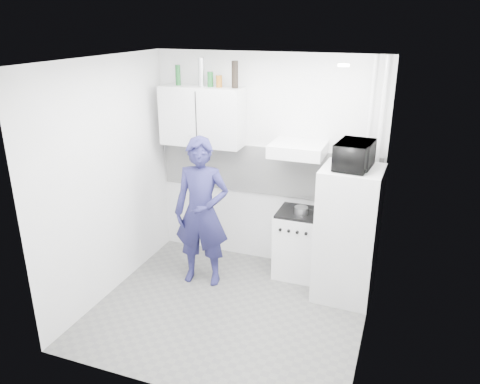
% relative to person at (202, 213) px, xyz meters
% --- Properties ---
extents(floor, '(2.80, 2.80, 0.00)m').
position_rel_person_xyz_m(floor, '(0.51, -0.47, -0.87)').
color(floor, '#535352').
rests_on(floor, ground).
extents(ceiling, '(2.80, 2.80, 0.00)m').
position_rel_person_xyz_m(ceiling, '(0.51, -0.47, 1.73)').
color(ceiling, white).
rests_on(ceiling, wall_back).
extents(wall_back, '(2.80, 0.00, 2.80)m').
position_rel_person_xyz_m(wall_back, '(0.51, 0.78, 0.43)').
color(wall_back, white).
rests_on(wall_back, floor).
extents(wall_left, '(0.00, 2.60, 2.60)m').
position_rel_person_xyz_m(wall_left, '(-0.89, -0.47, 0.43)').
color(wall_left, white).
rests_on(wall_left, floor).
extents(wall_right, '(0.00, 2.60, 2.60)m').
position_rel_person_xyz_m(wall_right, '(1.91, -0.47, 0.43)').
color(wall_right, white).
rests_on(wall_right, floor).
extents(person, '(0.69, 0.51, 1.75)m').
position_rel_person_xyz_m(person, '(0.00, 0.00, 0.00)').
color(person, '#1F1F4C').
rests_on(person, floor).
extents(stove, '(0.50, 0.50, 0.80)m').
position_rel_person_xyz_m(stove, '(1.01, 0.53, -0.47)').
color(stove, white).
rests_on(stove, floor).
extents(fridge, '(0.64, 0.64, 1.50)m').
position_rel_person_xyz_m(fridge, '(1.61, 0.27, -0.12)').
color(fridge, silver).
rests_on(fridge, floor).
extents(stove_top, '(0.48, 0.48, 0.03)m').
position_rel_person_xyz_m(stove_top, '(1.01, 0.53, -0.06)').
color(stove_top, black).
rests_on(stove_top, stove).
extents(saucepan, '(0.15, 0.15, 0.09)m').
position_rel_person_xyz_m(saucepan, '(1.05, 0.47, -0.00)').
color(saucepan, silver).
rests_on(saucepan, stove_top).
extents(microwave, '(0.53, 0.39, 0.28)m').
position_rel_person_xyz_m(microwave, '(1.61, 0.27, 0.77)').
color(microwave, black).
rests_on(microwave, fridge).
extents(bottle_b, '(0.06, 0.06, 0.24)m').
position_rel_person_xyz_m(bottle_b, '(-0.54, 0.61, 1.44)').
color(bottle_b, '#144C1E').
rests_on(bottle_b, upper_cabinet).
extents(bottle_d, '(0.07, 0.07, 0.33)m').
position_rel_person_xyz_m(bottle_d, '(-0.24, 0.61, 1.49)').
color(bottle_d, silver).
rests_on(bottle_d, upper_cabinet).
extents(canister_a, '(0.07, 0.07, 0.17)m').
position_rel_person_xyz_m(canister_a, '(-0.13, 0.61, 1.41)').
color(canister_a, '#144C1E').
rests_on(canister_a, upper_cabinet).
extents(canister_b, '(0.07, 0.07, 0.14)m').
position_rel_person_xyz_m(canister_b, '(-0.02, 0.61, 1.40)').
color(canister_b, brown).
rests_on(canister_b, upper_cabinet).
extents(bottle_e, '(0.08, 0.08, 0.30)m').
position_rel_person_xyz_m(bottle_e, '(0.18, 0.61, 1.48)').
color(bottle_e, black).
rests_on(bottle_e, upper_cabinet).
extents(upper_cabinet, '(1.00, 0.35, 0.70)m').
position_rel_person_xyz_m(upper_cabinet, '(-0.24, 0.61, 0.98)').
color(upper_cabinet, silver).
rests_on(upper_cabinet, wall_back).
extents(range_hood, '(0.60, 0.50, 0.14)m').
position_rel_person_xyz_m(range_hood, '(0.96, 0.53, 0.70)').
color(range_hood, white).
rests_on(range_hood, wall_back).
extents(backsplash, '(2.74, 0.03, 0.60)m').
position_rel_person_xyz_m(backsplash, '(0.51, 0.77, 0.33)').
color(backsplash, white).
rests_on(backsplash, wall_back).
extents(pipe_a, '(0.05, 0.05, 2.60)m').
position_rel_person_xyz_m(pipe_a, '(1.81, 0.70, 0.43)').
color(pipe_a, white).
rests_on(pipe_a, floor).
extents(pipe_b, '(0.04, 0.04, 2.60)m').
position_rel_person_xyz_m(pipe_b, '(1.69, 0.70, 0.43)').
color(pipe_b, white).
rests_on(pipe_b, floor).
extents(ceiling_spot_fixture, '(0.10, 0.10, 0.02)m').
position_rel_person_xyz_m(ceiling_spot_fixture, '(1.51, -0.27, 1.70)').
color(ceiling_spot_fixture, white).
rests_on(ceiling_spot_fixture, ceiling).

